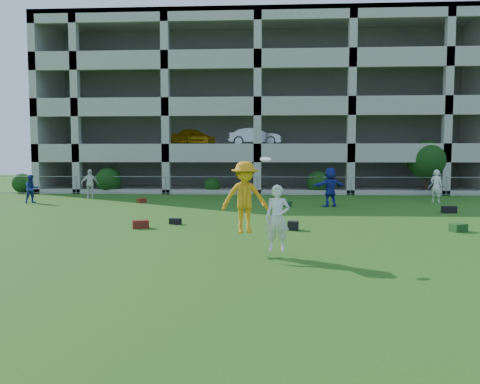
# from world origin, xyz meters

# --- Properties ---
(ground) EXTENTS (100.00, 100.00, 0.00)m
(ground) POSITION_xyz_m (0.00, 0.00, 0.00)
(ground) COLOR #235114
(ground) RESTS_ON ground
(bystander_a) EXTENTS (0.92, 0.92, 1.50)m
(bystander_a) POSITION_xyz_m (-11.90, 12.92, 0.75)
(bystander_a) COLOR navy
(bystander_a) RESTS_ON ground
(bystander_b) EXTENTS (1.08, 0.70, 1.70)m
(bystander_b) POSITION_xyz_m (-9.91, 15.98, 0.85)
(bystander_b) COLOR white
(bystander_b) RESTS_ON ground
(bystander_d) EXTENTS (1.87, 1.32, 1.94)m
(bystander_d) POSITION_xyz_m (3.73, 12.02, 0.97)
(bystander_d) COLOR #212D9A
(bystander_d) RESTS_ON ground
(bystander_e) EXTENTS (0.76, 0.75, 1.77)m
(bystander_e) POSITION_xyz_m (9.75, 14.48, 0.89)
(bystander_e) COLOR white
(bystander_e) RESTS_ON ground
(bystander_f) EXTENTS (1.08, 0.69, 1.58)m
(bystander_f) POSITION_xyz_m (10.97, 17.87, 0.79)
(bystander_f) COLOR slate
(bystander_f) RESTS_ON ground
(bag_red_a) EXTENTS (0.62, 0.47, 0.28)m
(bag_red_a) POSITION_xyz_m (-3.77, 4.60, 0.14)
(bag_red_a) COLOR #540E11
(bag_red_a) RESTS_ON ground
(bag_black_b) EXTENTS (0.47, 0.39, 0.22)m
(bag_black_b) POSITION_xyz_m (-2.75, 5.62, 0.11)
(bag_black_b) COLOR black
(bag_black_b) RESTS_ON ground
(bag_green_c) EXTENTS (0.60, 0.52, 0.26)m
(bag_green_c) POSITION_xyz_m (6.94, 4.49, 0.13)
(bag_green_c) COLOR #173B15
(bag_green_c) RESTS_ON ground
(crate_d) EXTENTS (0.40, 0.40, 0.30)m
(crate_d) POSITION_xyz_m (1.49, 4.50, 0.15)
(crate_d) COLOR black
(crate_d) RESTS_ON ground
(bag_black_e) EXTENTS (0.65, 0.42, 0.30)m
(bag_black_e) POSITION_xyz_m (8.61, 9.67, 0.15)
(bag_black_e) COLOR black
(bag_black_e) RESTS_ON ground
(bag_red_f) EXTENTS (0.52, 0.52, 0.24)m
(bag_red_f) POSITION_xyz_m (-6.08, 13.33, 0.12)
(bag_red_f) COLOR #561F0E
(bag_red_f) RESTS_ON ground
(bag_green_g) EXTENTS (0.57, 0.56, 0.25)m
(bag_green_g) POSITION_xyz_m (1.57, 11.88, 0.12)
(bag_green_g) COLOR #12331A
(bag_green_g) RESTS_ON ground
(frisbee_contest) EXTENTS (1.78, 0.98, 2.33)m
(frisbee_contest) POSITION_xyz_m (0.21, 0.48, 1.36)
(frisbee_contest) COLOR orange
(frisbee_contest) RESTS_ON ground
(parking_garage) EXTENTS (30.00, 14.00, 12.00)m
(parking_garage) POSITION_xyz_m (-0.01, 27.70, 6.01)
(parking_garage) COLOR #9E998C
(parking_garage) RESTS_ON ground
(fence) EXTENTS (36.06, 0.06, 1.20)m
(fence) POSITION_xyz_m (0.00, 19.00, 0.61)
(fence) COLOR gray
(fence) RESTS_ON ground
(shrub_row) EXTENTS (34.38, 2.52, 3.50)m
(shrub_row) POSITION_xyz_m (4.59, 19.70, 1.51)
(shrub_row) COLOR #163D11
(shrub_row) RESTS_ON ground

